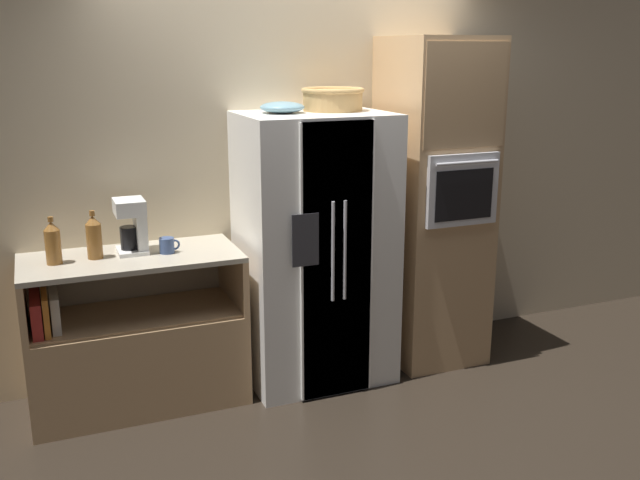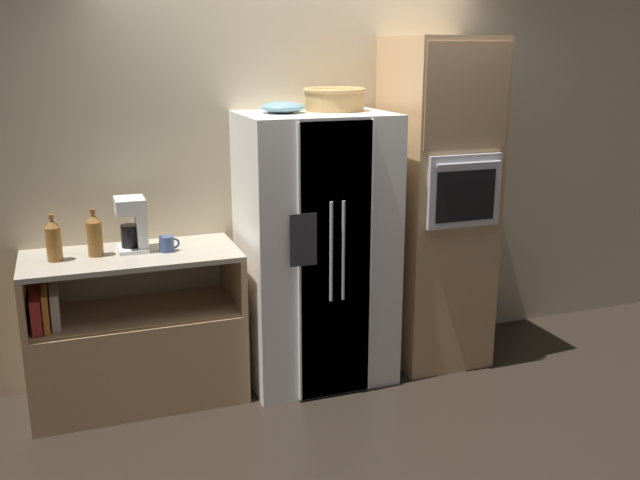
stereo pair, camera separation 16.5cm
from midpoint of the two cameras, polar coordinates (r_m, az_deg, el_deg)
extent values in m
plane|color=black|center=(4.79, -1.37, -10.76)|extent=(20.00, 20.00, 0.00)
cube|color=beige|center=(4.74, -3.23, 6.70)|extent=(12.00, 0.06, 2.80)
cube|color=tan|center=(4.51, -15.37, -9.16)|extent=(1.24, 0.60, 0.56)
cube|color=tan|center=(4.40, -15.63, -5.75)|extent=(1.19, 0.55, 0.02)
cube|color=tan|center=(4.34, -23.74, -4.56)|extent=(0.04, 0.60, 0.34)
cube|color=tan|center=(4.45, -8.04, -2.91)|extent=(0.04, 0.60, 0.34)
cube|color=#ADA38E|center=(4.30, -15.96, -1.42)|extent=(1.24, 0.60, 0.03)
cube|color=#B72D28|center=(4.32, -22.80, -5.27)|extent=(0.06, 0.43, 0.20)
cube|color=orange|center=(4.32, -22.15, -5.07)|extent=(0.03, 0.42, 0.22)
cube|color=silver|center=(4.32, -21.51, -5.10)|extent=(0.05, 0.35, 0.21)
cube|color=white|center=(4.52, -1.45, -0.74)|extent=(0.91, 0.68, 1.71)
cube|color=white|center=(4.20, 0.18, -1.96)|extent=(0.45, 0.02, 1.68)
cube|color=white|center=(4.21, 0.33, -1.94)|extent=(0.45, 0.02, 1.68)
cylinder|color=#B2B2B7|center=(4.15, -0.10, -0.98)|extent=(0.02, 0.02, 0.60)
cylinder|color=#B2B2B7|center=(4.17, 0.87, -0.87)|extent=(0.02, 0.02, 0.60)
cube|color=#2D2D33|center=(4.08, -2.33, -0.02)|extent=(0.16, 0.01, 0.31)
cube|color=tan|center=(4.83, 8.03, 2.92)|extent=(0.61, 0.66, 2.17)
cube|color=silver|center=(4.51, 10.32, 3.95)|extent=(0.50, 0.04, 0.45)
cube|color=black|center=(4.50, 10.44, 3.57)|extent=(0.41, 0.01, 0.32)
cylinder|color=#B2B2B7|center=(4.45, 10.67, 6.10)|extent=(0.44, 0.02, 0.02)
cube|color=#A68259|center=(4.45, 10.57, 11.30)|extent=(0.57, 0.01, 0.63)
cylinder|color=tan|center=(4.50, -0.04, 11.10)|extent=(0.37, 0.37, 0.13)
torus|color=tan|center=(4.49, -0.04, 11.90)|extent=(0.39, 0.39, 0.03)
ellipsoid|color=#668C99|center=(4.35, -4.14, 10.54)|extent=(0.27, 0.27, 0.07)
cylinder|color=brown|center=(4.28, -18.67, -0.10)|extent=(0.09, 0.09, 0.20)
cone|color=brown|center=(4.25, -18.81, 1.52)|extent=(0.09, 0.09, 0.05)
cylinder|color=brown|center=(4.24, -18.85, 2.03)|extent=(0.03, 0.03, 0.03)
cylinder|color=brown|center=(4.25, -21.61, -0.53)|extent=(0.09, 0.09, 0.19)
cone|color=brown|center=(4.22, -21.77, 1.04)|extent=(0.09, 0.09, 0.05)
cylinder|color=brown|center=(4.21, -21.82, 1.54)|extent=(0.03, 0.03, 0.03)
cylinder|color=#384C7A|center=(4.28, -13.24, -0.43)|extent=(0.09, 0.09, 0.09)
torus|color=#384C7A|center=(4.29, -12.63, -0.37)|extent=(0.06, 0.01, 0.06)
cube|color=white|center=(4.35, -15.84, -0.82)|extent=(0.17, 0.21, 0.02)
cylinder|color=black|center=(4.33, -16.08, 0.16)|extent=(0.10, 0.10, 0.13)
cube|color=white|center=(4.32, -15.26, 1.13)|extent=(0.06, 0.18, 0.32)
cube|color=white|center=(4.29, -16.09, 2.55)|extent=(0.17, 0.21, 0.09)
camera|label=1|loc=(0.08, -91.07, -0.29)|focal=40.00mm
camera|label=2|loc=(0.08, 88.93, 0.29)|focal=40.00mm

